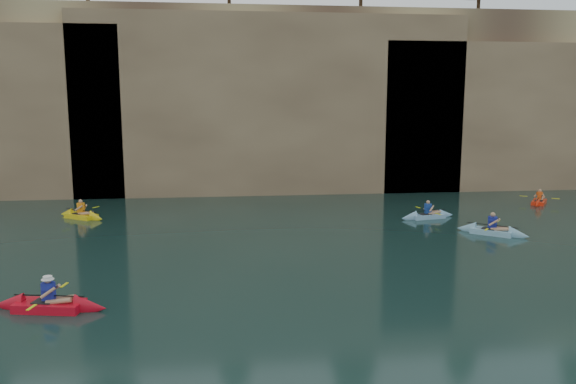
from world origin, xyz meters
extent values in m
plane|color=black|center=(0.00, 0.00, 0.00)|extent=(160.00, 160.00, 0.00)
cube|color=tan|center=(0.00, 30.00, 6.00)|extent=(70.00, 16.00, 12.00)
cube|color=#967D5B|center=(2.00, 22.60, 5.70)|extent=(24.00, 2.40, 11.40)
cube|color=#967D5B|center=(22.00, 22.60, 4.92)|extent=(26.00, 2.40, 9.84)
cube|color=black|center=(-4.00, 21.95, 1.60)|extent=(3.50, 1.00, 3.20)
cube|color=black|center=(10.00, 21.95, 2.25)|extent=(5.00, 1.00, 4.50)
cube|color=red|center=(-6.00, 2.90, 0.14)|extent=(2.64, 1.27, 0.29)
cone|color=red|center=(-4.83, 2.67, 0.14)|extent=(1.03, 0.92, 0.76)
cone|color=red|center=(-7.17, 3.14, 0.14)|extent=(1.03, 0.92, 0.76)
cube|color=black|center=(-6.15, 2.93, 0.26)|extent=(0.63, 0.57, 0.04)
cube|color=navy|center=(-6.00, 2.90, 0.54)|extent=(0.36, 0.27, 0.48)
sphere|color=tan|center=(-6.00, 2.90, 0.88)|extent=(0.20, 0.20, 0.20)
cylinder|color=black|center=(-6.00, 2.90, 0.43)|extent=(1.99, 0.43, 0.04)
cube|color=yellow|center=(-5.82, 3.80, 0.43)|extent=(0.16, 0.43, 0.02)
cube|color=yellow|center=(-6.18, 2.01, 0.43)|extent=(0.16, 0.43, 0.02)
cylinder|color=white|center=(-6.00, 2.90, 0.92)|extent=(0.35, 0.35, 0.10)
cube|color=#7EB6D3|center=(10.58, 10.10, 0.14)|extent=(2.32, 2.13, 0.27)
cone|color=#7EB6D3|center=(11.44, 9.38, 0.14)|extent=(1.12, 1.11, 0.74)
cone|color=#7EB6D3|center=(9.72, 10.82, 0.14)|extent=(1.12, 1.11, 0.74)
cube|color=black|center=(10.46, 10.20, 0.24)|extent=(0.72, 0.71, 0.04)
cube|color=navy|center=(10.58, 10.10, 0.53)|extent=(0.40, 0.38, 0.49)
sphere|color=tan|center=(10.58, 10.10, 0.88)|extent=(0.21, 0.21, 0.21)
cylinder|color=black|center=(10.58, 10.10, 0.41)|extent=(1.70, 1.43, 0.04)
cube|color=yellow|center=(11.22, 10.86, 0.41)|extent=(0.33, 0.37, 0.02)
cube|color=yellow|center=(9.94, 9.34, 0.41)|extent=(0.33, 0.37, 0.02)
cube|color=red|center=(16.77, 16.88, 0.12)|extent=(1.87, 2.17, 0.23)
cone|color=red|center=(17.39, 17.72, 0.12)|extent=(0.98, 1.01, 0.64)
cone|color=red|center=(16.14, 16.05, 0.12)|extent=(0.98, 1.01, 0.64)
cube|color=black|center=(16.68, 16.76, 0.20)|extent=(0.65, 0.68, 0.04)
cube|color=#EE5214|center=(16.77, 16.88, 0.45)|extent=(0.32, 0.35, 0.43)
sphere|color=tan|center=(16.77, 16.88, 0.76)|extent=(0.18, 0.18, 0.18)
cylinder|color=black|center=(16.77, 16.88, 0.37)|extent=(1.17, 1.53, 0.04)
cube|color=yellow|center=(16.09, 17.39, 0.37)|extent=(0.38, 0.32, 0.02)
cube|color=yellow|center=(17.44, 16.37, 0.37)|extent=(0.38, 0.32, 0.02)
cube|color=yellow|center=(-8.19, 15.73, 0.13)|extent=(2.27, 1.89, 0.26)
cone|color=yellow|center=(-7.33, 15.13, 0.13)|extent=(1.06, 1.04, 0.72)
cone|color=yellow|center=(-9.06, 16.33, 0.13)|extent=(1.06, 1.04, 0.72)
cube|color=black|center=(-8.32, 15.82, 0.23)|extent=(0.71, 0.68, 0.04)
cube|color=orange|center=(-8.19, 15.73, 0.51)|extent=(0.39, 0.36, 0.48)
sphere|color=tan|center=(-8.19, 15.73, 0.86)|extent=(0.20, 0.20, 0.20)
cylinder|color=black|center=(-8.19, 15.73, 0.40)|extent=(1.77, 1.24, 0.04)
cube|color=yellow|center=(-7.65, 16.52, 0.40)|extent=(0.30, 0.39, 0.02)
cube|color=yellow|center=(-8.74, 14.94, 0.40)|extent=(0.30, 0.39, 0.02)
cube|color=#80B0D6|center=(9.00, 13.74, 0.12)|extent=(2.39, 1.18, 0.25)
cone|color=#80B0D6|center=(10.05, 13.97, 0.12)|extent=(0.93, 0.84, 0.68)
cone|color=#80B0D6|center=(7.95, 13.51, 0.12)|extent=(0.93, 0.84, 0.68)
cube|color=black|center=(8.86, 13.71, 0.22)|extent=(0.63, 0.53, 0.04)
cube|color=navy|center=(9.00, 13.74, 0.48)|extent=(0.35, 0.26, 0.46)
sphere|color=tan|center=(9.00, 13.74, 0.81)|extent=(0.19, 0.19, 0.19)
cylinder|color=black|center=(9.00, 13.74, 0.39)|extent=(1.98, 0.46, 0.04)
cube|color=yellow|center=(8.81, 14.63, 0.39)|extent=(0.17, 0.43, 0.02)
cube|color=yellow|center=(9.19, 12.85, 0.39)|extent=(0.17, 0.43, 0.02)
camera|label=1|loc=(-1.10, -12.72, 5.78)|focal=35.00mm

